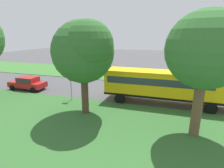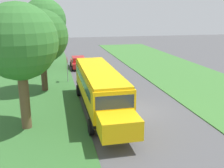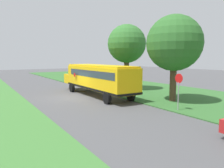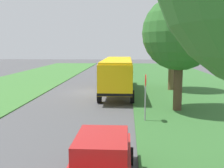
# 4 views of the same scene
# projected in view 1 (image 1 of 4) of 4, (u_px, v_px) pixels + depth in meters

# --- Properties ---
(ground_plane) EXTENTS (120.00, 120.00, 0.00)m
(ground_plane) POSITION_uv_depth(u_px,v_px,m) (169.00, 95.00, 19.25)
(ground_plane) COLOR #4C4C4F
(grass_verge) EXTENTS (12.00, 80.00, 0.08)m
(grass_verge) POSITION_uv_depth(u_px,v_px,m) (170.00, 150.00, 10.04)
(grass_verge) COLOR #33662D
(grass_verge) RESTS_ON ground
(grass_far_side) EXTENTS (10.00, 80.00, 0.07)m
(grass_far_side) POSITION_uv_depth(u_px,v_px,m) (169.00, 77.00, 27.51)
(grass_far_side) COLOR #3D7533
(grass_far_side) RESTS_ON ground
(school_bus) EXTENTS (2.84, 12.42, 3.16)m
(school_bus) POSITION_uv_depth(u_px,v_px,m) (164.00, 84.00, 16.42)
(school_bus) COLOR yellow
(school_bus) RESTS_ON ground
(car_red_nearest) EXTENTS (2.02, 4.40, 1.56)m
(car_red_nearest) POSITION_uv_depth(u_px,v_px,m) (28.00, 82.00, 21.11)
(car_red_nearest) COLOR #B21E1E
(car_red_nearest) RESTS_ON ground
(oak_tree_beside_bus) EXTENTS (4.61, 4.61, 7.88)m
(oak_tree_beside_bus) POSITION_uv_depth(u_px,v_px,m) (203.00, 49.00, 10.11)
(oak_tree_beside_bus) COLOR brown
(oak_tree_beside_bus) RESTS_ON ground
(oak_tree_roadside_mid) EXTENTS (4.83, 4.98, 7.56)m
(oak_tree_roadside_mid) POSITION_uv_depth(u_px,v_px,m) (85.00, 50.00, 13.19)
(oak_tree_roadside_mid) COLOR #4C3826
(oak_tree_roadside_mid) RESTS_ON ground
(stop_sign) EXTENTS (0.08, 0.68, 2.74)m
(stop_sign) POSITION_uv_depth(u_px,v_px,m) (71.00, 84.00, 17.24)
(stop_sign) COLOR gray
(stop_sign) RESTS_ON ground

